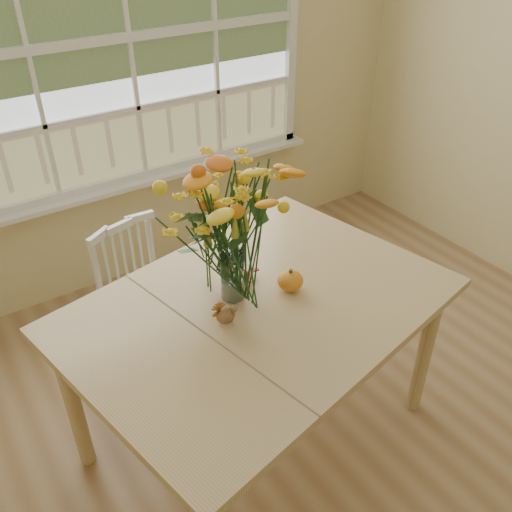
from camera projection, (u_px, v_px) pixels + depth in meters
floor at (378, 509)px, 2.35m from camera, size 4.00×4.50×0.01m
wall_back at (131, 72)px, 3.13m from camera, size 4.00×0.02×2.70m
window at (129, 40)px, 3.00m from camera, size 2.42×0.12×1.74m
dining_table at (259, 320)px, 2.28m from camera, size 1.72×1.38×0.82m
windsor_chair at (139, 292)px, 2.85m from camera, size 0.47×0.45×0.84m
flower_vase at (231, 229)px, 2.07m from camera, size 0.46×0.46×0.54m
pumpkin at (290, 281)px, 2.27m from camera, size 0.11×0.11×0.09m
turkey_figurine at (226, 315)px, 2.10m from camera, size 0.08×0.06×0.10m
dark_gourd at (240, 276)px, 2.32m from camera, size 0.13×0.09×0.06m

